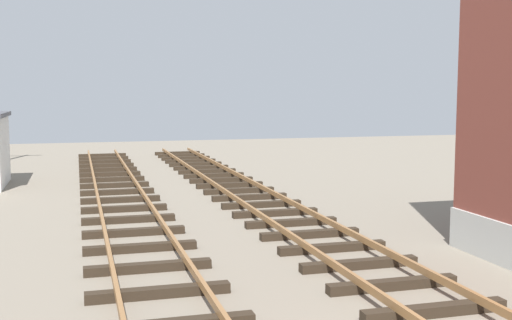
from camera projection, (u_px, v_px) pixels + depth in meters
The scene contains 0 objects.
Camera 1 is at (-4.62, -5.87, 3.56)m, focal length 44.85 mm.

